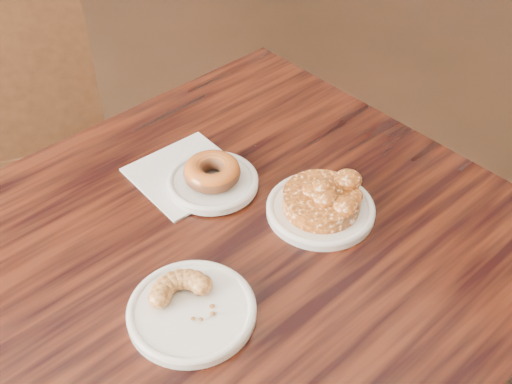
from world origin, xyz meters
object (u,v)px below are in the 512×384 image
chair_far (15,116)px  apple_fritter (322,197)px  glazed_donut (212,172)px  cruller_fragment (191,302)px  cafe_table (250,369)px

chair_far → apple_fritter: (0.28, -0.99, 0.33)m
glazed_donut → apple_fritter: (0.12, -0.15, -0.00)m
chair_far → glazed_donut: size_ratio=9.48×
apple_fritter → cruller_fragment: bearing=-165.5°
chair_far → cruller_fragment: chair_far is taller
glazed_donut → chair_far: bearing=100.7°
chair_far → apple_fritter: chair_far is taller
cafe_table → glazed_donut: bearing=76.5°
apple_fritter → glazed_donut: bearing=128.5°
cafe_table → chair_far: size_ratio=0.91×
apple_fritter → cafe_table: bearing=171.0°
cruller_fragment → glazed_donut: bearing=54.5°
chair_far → apple_fritter: 1.08m
cafe_table → glazed_donut: 0.43m
chair_far → cruller_fragment: (0.01, -1.06, 0.33)m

